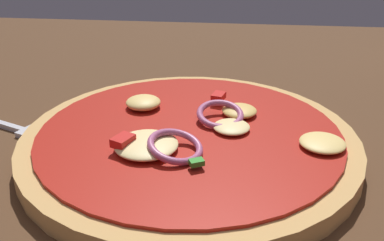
{
  "coord_description": "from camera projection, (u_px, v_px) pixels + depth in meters",
  "views": [
    {
      "loc": [
        -0.02,
        -0.36,
        0.23
      ],
      "look_at": [
        -0.06,
        -0.0,
        0.05
      ],
      "focal_mm": 41.9,
      "sensor_mm": 36.0,
      "label": 1
    }
  ],
  "objects": [
    {
      "name": "dining_table",
      "position": [
        256.0,
        158.0,
        0.41
      ],
      "size": [
        1.31,
        0.91,
        0.03
      ],
      "color": "#4C301C",
      "rests_on": "ground"
    },
    {
      "name": "pizza",
      "position": [
        190.0,
        141.0,
        0.39
      ],
      "size": [
        0.29,
        0.29,
        0.03
      ],
      "color": "tan",
      "rests_on": "dining_table"
    },
    {
      "name": "fork",
      "position": [
        7.0,
        126.0,
        0.43
      ],
      "size": [
        0.15,
        0.07,
        0.01
      ],
      "color": "silver",
      "rests_on": "dining_table"
    }
  ]
}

